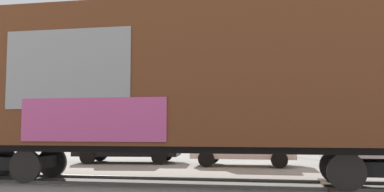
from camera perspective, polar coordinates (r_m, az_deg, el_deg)
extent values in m
plane|color=gray|center=(11.34, 3.43, -12.10)|extent=(260.00, 260.00, 0.00)
cube|color=#4C4742|center=(10.78, -2.44, -12.29)|extent=(59.98, 1.59, 0.08)
cube|color=#4C4742|center=(12.18, -0.91, -11.40)|extent=(59.98, 1.59, 0.08)
cube|color=#423323|center=(11.33, 18.36, -11.71)|extent=(0.30, 2.51, 0.07)
cube|color=brown|center=(11.48, -1.60, 2.68)|extent=(15.63, 3.23, 3.75)
cube|color=#2D2823|center=(11.90, -1.57, 12.26)|extent=(14.79, 0.77, 0.24)
cube|color=#999999|center=(11.04, -16.96, 3.66)|extent=(3.42, 0.12, 2.06)
cube|color=#CC4C8C|center=(10.62, -13.73, -3.20)|extent=(3.87, 0.13, 1.10)
cube|color=black|center=(11.40, -1.62, -7.21)|extent=(15.29, 1.94, 0.20)
cube|color=black|center=(13.42, -23.51, -8.37)|extent=(2.13, 1.33, 0.36)
cylinder|color=black|center=(14.50, -24.73, -8.22)|extent=(0.92, 0.14, 0.92)
cylinder|color=black|center=(12.36, -22.09, -9.01)|extent=(0.92, 0.14, 0.92)
cylinder|color=black|center=(13.60, -18.80, -8.67)|extent=(0.92, 0.14, 0.92)
cube|color=black|center=(11.50, 24.22, -9.05)|extent=(2.13, 1.33, 0.36)
cylinder|color=black|center=(10.63, 20.65, -9.83)|extent=(0.92, 0.14, 0.92)
cylinder|color=black|center=(12.04, 19.42, -9.21)|extent=(0.92, 0.14, 0.92)
cylinder|color=silver|center=(25.14, 10.59, 2.31)|extent=(0.12, 0.12, 8.93)
sphere|color=#D8CC66|center=(26.07, 10.44, 12.28)|extent=(0.18, 0.18, 0.18)
cube|color=red|center=(25.86, 8.86, 11.01)|extent=(1.30, 0.09, 0.84)
cube|color=white|center=(25.85, 8.13, 11.01)|extent=(0.65, 0.07, 0.84)
cube|color=slate|center=(74.98, 8.12, -1.92)|extent=(130.30, 40.46, 9.79)
cube|color=brown|center=(66.17, -7.39, 4.04)|extent=(5.47, 5.53, 3.13)
cube|color=#8C725B|center=(63.70, 4.36, 4.18)|extent=(4.69, 3.96, 2.75)
cone|color=#193D23|center=(69.61, -8.86, 4.24)|extent=(2.30, 2.30, 4.60)
cone|color=#193D23|center=(64.14, 22.13, 5.11)|extent=(2.11, 2.11, 4.23)
cone|color=#193D23|center=(71.70, -16.22, 4.09)|extent=(2.27, 2.27, 4.53)
cone|color=#193D23|center=(62.02, 20.82, 5.10)|extent=(1.79, 1.79, 3.59)
cube|color=black|center=(18.47, -8.83, -7.07)|extent=(4.62, 2.20, 0.69)
cube|color=#2D333D|center=(18.52, -9.57, -4.89)|extent=(2.30, 1.84, 0.71)
cylinder|color=black|center=(19.07, -3.70, -8.07)|extent=(0.65, 0.27, 0.64)
cylinder|color=black|center=(17.33, -4.56, -8.42)|extent=(0.65, 0.27, 0.64)
cylinder|color=black|center=(19.75, -12.60, -7.85)|extent=(0.65, 0.27, 0.64)
cylinder|color=black|center=(18.07, -14.27, -8.14)|extent=(0.65, 0.27, 0.64)
cube|color=silver|center=(16.90, 7.15, -7.45)|extent=(4.14, 1.89, 0.62)
cube|color=#2D333D|center=(16.88, 6.66, -5.18)|extent=(2.17, 1.67, 0.71)
cylinder|color=black|center=(17.74, 11.86, -8.25)|extent=(0.65, 0.24, 0.64)
cylinder|color=black|center=(16.04, 12.02, -8.65)|extent=(0.65, 0.24, 0.64)
cylinder|color=black|center=(17.89, 2.80, -8.31)|extent=(0.65, 0.24, 0.64)
cylinder|color=black|center=(16.21, 2.01, -8.70)|extent=(0.65, 0.24, 0.64)
cube|color=#B7BABF|center=(18.11, 24.99, -6.89)|extent=(4.77, 2.26, 0.60)
cube|color=#2D333D|center=(18.03, 24.45, -4.95)|extent=(2.37, 1.88, 0.64)
cylinder|color=black|center=(18.51, 19.42, -7.93)|extent=(0.66, 0.27, 0.64)
cylinder|color=black|center=(16.77, 21.02, -8.26)|extent=(0.66, 0.27, 0.64)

